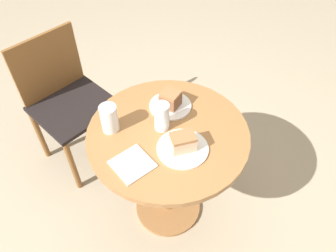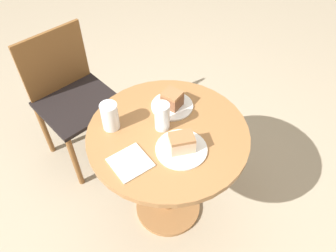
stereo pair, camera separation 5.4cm
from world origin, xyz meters
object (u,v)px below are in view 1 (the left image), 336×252
Objects in this scene: cake_slice_far at (183,142)px; glass_water at (110,120)px; plate_far at (183,149)px; cake_slice_near at (170,99)px; plate_near at (170,106)px; glass_lemonade at (162,118)px; chair at (68,100)px.

glass_water reaches higher than cake_slice_far.
plate_far is 2.44× the size of cake_slice_near.
cake_slice_far reaches higher than plate_near.
glass_water is at bearing 155.15° from cake_slice_near.
glass_water is at bearing 155.15° from plate_near.
plate_near is 0.33m from glass_water.
glass_lemonade reaches higher than cake_slice_far.
cake_slice_near is 0.33m from glass_water.
cake_slice_near is at bearing 90.00° from plate_near.
plate_far is (-0.20, -0.21, 0.00)m from plate_near.
chair is 3.72× the size of plate_far.
cake_slice_near is (0.14, -0.70, 0.29)m from chair.
plate_far is at bearing -132.60° from plate_near.
plate_near is 1.52× the size of glass_water.
glass_water is at bearing 128.82° from glass_lemonade.
cake_slice_near is at bearing 47.40° from cake_slice_far.
cake_slice_near is 0.66× the size of glass_lemonade.
cake_slice_near is (0.00, 0.00, 0.05)m from plate_near.
chair is 6.45× the size of cake_slice_far.
glass_lemonade is at bearing -51.18° from glass_water.
cake_slice_near is at bearing -71.95° from chair.
glass_water is (-0.30, 0.14, 0.01)m from cake_slice_near.
plate_far is 0.37m from glass_water.
cake_slice_far is 0.96× the size of glass_water.
cake_slice_near is 0.68× the size of glass_water.
cake_slice_far is 0.93× the size of glass_lemonade.
plate_far is 0.18m from glass_lemonade.
cake_slice_near is 0.71× the size of cake_slice_far.
glass_lemonade is at bearing 71.27° from cake_slice_far.
plate_far is 1.62× the size of glass_lemonade.
cake_slice_far is 0.17m from glass_lemonade.
chair is at bearing 74.34° from glass_water.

